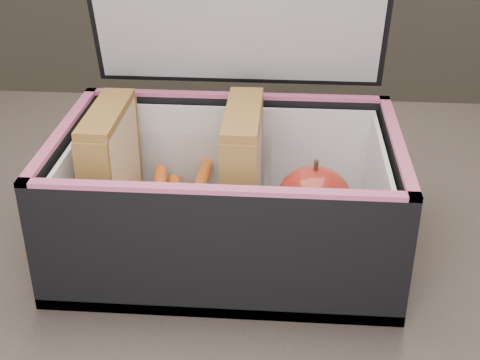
{
  "coord_description": "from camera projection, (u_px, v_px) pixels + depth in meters",
  "views": [
    {
      "loc": [
        0.08,
        -0.46,
        1.09
      ],
      "look_at": [
        0.04,
        0.04,
        0.81
      ],
      "focal_mm": 50.0,
      "sensor_mm": 36.0,
      "label": 1
    }
  ],
  "objects": [
    {
      "name": "kitchen_table",
      "position": [
        195.0,
        347.0,
        0.62
      ],
      "size": [
        1.2,
        0.8,
        0.75
      ],
      "color": "brown",
      "rests_on": "ground"
    },
    {
      "name": "lunch_bag",
      "position": [
        228.0,
        185.0,
        0.57
      ],
      "size": [
        0.28,
        0.24,
        0.29
      ],
      "color": "black",
      "rests_on": "kitchen_table"
    },
    {
      "name": "plastic_tub",
      "position": [
        178.0,
        195.0,
        0.59
      ],
      "size": [
        0.16,
        0.11,
        0.07
      ],
      "primitive_type": null,
      "color": "white",
      "rests_on": "lunch_bag"
    },
    {
      "name": "sandwich_left",
      "position": [
        112.0,
        168.0,
        0.58
      ],
      "size": [
        0.03,
        0.1,
        0.11
      ],
      "color": "#D2AF84",
      "rests_on": "plastic_tub"
    },
    {
      "name": "sandwich_right",
      "position": [
        243.0,
        171.0,
        0.57
      ],
      "size": [
        0.03,
        0.1,
        0.11
      ],
      "color": "#D2AF84",
      "rests_on": "plastic_tub"
    },
    {
      "name": "carrot_sticks",
      "position": [
        174.0,
        208.0,
        0.6
      ],
      "size": [
        0.05,
        0.15,
        0.03
      ],
      "color": "#D64B18",
      "rests_on": "plastic_tub"
    },
    {
      "name": "paper_napkin",
      "position": [
        315.0,
        231.0,
        0.59
      ],
      "size": [
        0.1,
        0.11,
        0.01
      ],
      "primitive_type": "cube",
      "rotation": [
        0.0,
        0.0,
        0.37
      ],
      "color": "white",
      "rests_on": "lunch_bag"
    },
    {
      "name": "red_apple",
      "position": [
        314.0,
        201.0,
        0.57
      ],
      "size": [
        0.08,
        0.08,
        0.07
      ],
      "rotation": [
        0.0,
        0.0,
        0.18
      ],
      "color": "maroon",
      "rests_on": "paper_napkin"
    }
  ]
}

